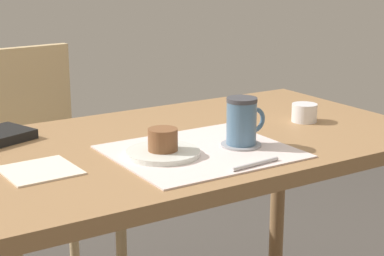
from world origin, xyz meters
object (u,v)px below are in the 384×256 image
(pastry_plate, at_px, (163,153))
(sugar_bowl, at_px, (304,113))
(dining_table, at_px, (157,175))
(coffee_mug, at_px, (242,121))
(wooden_chair, at_px, (35,174))
(pastry, at_px, (163,140))

(pastry_plate, distance_m, sugar_bowl, 0.50)
(dining_table, relative_size, coffee_mug, 12.33)
(wooden_chair, height_order, coffee_mug, wooden_chair)
(dining_table, distance_m, pastry_plate, 0.15)
(coffee_mug, relative_size, sugar_bowl, 1.61)
(pastry_plate, bearing_deg, sugar_bowl, 8.39)
(wooden_chair, height_order, sugar_bowl, wooden_chair)
(dining_table, height_order, coffee_mug, coffee_mug)
(wooden_chair, bearing_deg, dining_table, 93.28)
(coffee_mug, bearing_deg, pastry, 170.33)
(pastry, bearing_deg, dining_table, 67.69)
(sugar_bowl, bearing_deg, dining_table, 175.80)
(dining_table, xyz_separation_m, wooden_chair, (-0.09, 0.68, -0.18))
(dining_table, relative_size, pastry, 20.39)
(pastry, relative_size, coffee_mug, 0.61)
(wooden_chair, relative_size, pastry_plate, 5.28)
(wooden_chair, relative_size, pastry, 13.18)
(pastry_plate, relative_size, sugar_bowl, 2.43)
(coffee_mug, bearing_deg, pastry_plate, 170.33)
(dining_table, bearing_deg, pastry, -112.31)
(wooden_chair, height_order, pastry, wooden_chair)
(dining_table, relative_size, pastry_plate, 8.17)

